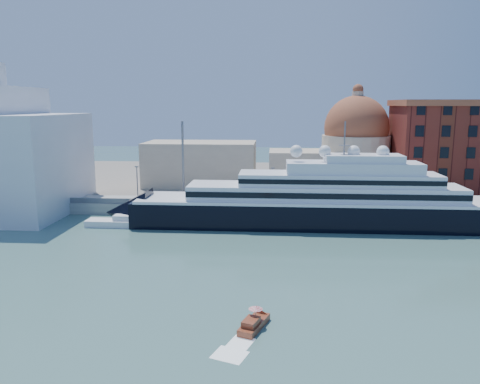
{
  "coord_description": "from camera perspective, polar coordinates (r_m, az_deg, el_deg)",
  "views": [
    {
      "loc": [
        0.2,
        -69.37,
        24.06
      ],
      "look_at": [
        -6.17,
        18.0,
        7.66
      ],
      "focal_mm": 35.0,
      "sensor_mm": 36.0,
      "label": 1
    }
  ],
  "objects": [
    {
      "name": "ground",
      "position": [
        73.43,
        3.82,
        -8.55
      ],
      "size": [
        400.0,
        400.0,
        0.0
      ],
      "primitive_type": "plane",
      "color": "#365E5A",
      "rests_on": "ground"
    },
    {
      "name": "quay",
      "position": [
        105.86,
        3.96,
        -1.87
      ],
      "size": [
        180.0,
        10.0,
        2.5
      ],
      "primitive_type": "cube",
      "color": "gray",
      "rests_on": "ground"
    },
    {
      "name": "land",
      "position": [
        146.2,
        4.04,
        1.5
      ],
      "size": [
        260.0,
        72.0,
        2.0
      ],
      "primitive_type": "cube",
      "color": "slate",
      "rests_on": "ground"
    },
    {
      "name": "quay_fence",
      "position": [
        101.07,
        3.97,
        -1.39
      ],
      "size": [
        180.0,
        0.1,
        1.2
      ],
      "primitive_type": "cube",
      "color": "slate",
      "rests_on": "quay"
    },
    {
      "name": "superyacht",
      "position": [
        94.66,
        7.63,
        -1.59
      ],
      "size": [
        81.8,
        11.34,
        24.45
      ],
      "color": "black",
      "rests_on": "ground"
    },
    {
      "name": "service_barge",
      "position": [
        97.39,
        -14.92,
        -3.63
      ],
      "size": [
        11.17,
        3.85,
        2.5
      ],
      "rotation": [
        0.0,
        0.0,
        -0.01
      ],
      "color": "white",
      "rests_on": "ground"
    },
    {
      "name": "water_taxi",
      "position": [
        52.92,
        1.67,
        -15.71
      ],
      "size": [
        3.49,
        5.6,
        2.52
      ],
      "rotation": [
        0.0,
        0.0,
        -0.35
      ],
      "color": "maroon",
      "rests_on": "ground"
    },
    {
      "name": "church",
      "position": [
        127.92,
        6.94,
        4.62
      ],
      "size": [
        66.0,
        18.0,
        25.5
      ],
      "color": "beige",
      "rests_on": "land"
    },
    {
      "name": "lamp_posts",
      "position": [
        103.44,
        -3.02,
        2.68
      ],
      "size": [
        120.8,
        2.4,
        18.0
      ],
      "color": "slate",
      "rests_on": "quay"
    }
  ]
}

